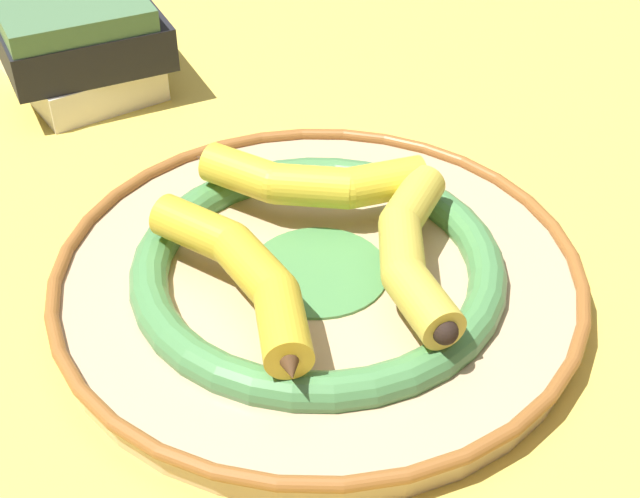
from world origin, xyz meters
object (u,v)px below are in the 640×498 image
Objects in this scene: banana_b at (308,180)px; banana_c at (411,246)px; banana_a at (246,274)px; book_stack at (75,38)px; decorative_bowl at (320,272)px.

banana_b is 1.04× the size of banana_c.
book_stack reaches higher than banana_a.
banana_b is at bearing -136.70° from banana_c.
banana_b is 0.35m from book_stack.
banana_c is 0.46m from book_stack.
book_stack is at bearing -136.48° from banana_c.
book_stack is at bearing 138.97° from banana_b.
book_stack is (0.33, -0.11, -0.00)m from banana_b.
banana_a and banana_b have the same top height.
banana_a is 0.12m from banana_c.
book_stack reaches higher than banana_c.
banana_b is at bearing -52.62° from decorative_bowl.
decorative_bowl is at bearing -171.00° from book_stack.
decorative_bowl is 2.13× the size of banana_a.
book_stack reaches higher than banana_b.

